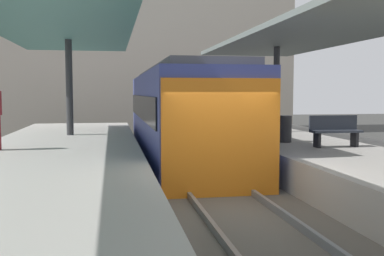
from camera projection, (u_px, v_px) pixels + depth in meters
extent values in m
plane|color=#383835|center=(231.00, 216.00, 9.12)|extent=(80.00, 80.00, 0.00)
cube|color=#ADA8A0|center=(34.00, 200.00, 8.42)|extent=(4.40, 28.00, 1.00)
cube|color=#59544C|center=(232.00, 211.00, 9.11)|extent=(3.20, 28.00, 0.20)
cube|color=slate|center=(196.00, 205.00, 8.97)|extent=(0.08, 28.00, 0.14)
cube|color=slate|center=(266.00, 202.00, 9.22)|extent=(0.08, 28.00, 0.14)
cube|color=#38428C|center=(181.00, 117.00, 15.66)|extent=(2.70, 11.77, 2.90)
cube|color=orange|center=(221.00, 138.00, 9.86)|extent=(2.65, 0.08, 2.60)
cube|color=black|center=(141.00, 107.00, 15.39)|extent=(0.04, 10.83, 0.76)
cube|color=black|center=(219.00, 107.00, 15.87)|extent=(0.04, 10.83, 0.76)
cube|color=#515156|center=(181.00, 72.00, 15.54)|extent=(2.16, 11.18, 0.20)
cylinder|color=#333335|center=(69.00, 88.00, 15.81)|extent=(0.24, 0.24, 3.32)
cube|color=slate|center=(40.00, 1.00, 9.49)|extent=(4.18, 21.00, 0.16)
cylinder|color=#333335|center=(276.00, 90.00, 17.13)|extent=(0.24, 0.24, 3.20)
cube|color=slate|center=(372.00, 17.00, 10.82)|extent=(4.18, 21.00, 0.16)
cube|color=black|center=(317.00, 140.00, 12.29)|extent=(0.08, 0.32, 0.40)
cube|color=black|center=(354.00, 139.00, 12.48)|extent=(0.08, 0.32, 0.40)
cube|color=#2D333D|center=(336.00, 131.00, 12.36)|extent=(1.40, 0.40, 0.06)
cube|color=#2D333D|center=(333.00, 123.00, 12.52)|extent=(1.40, 0.06, 0.40)
cylinder|color=#2D2D30|center=(284.00, 129.00, 13.61)|extent=(0.44, 0.44, 0.80)
cube|color=#A89E8E|center=(139.00, 44.00, 28.21)|extent=(18.00, 6.00, 11.00)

